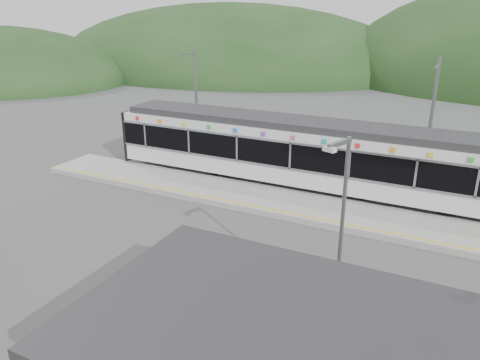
% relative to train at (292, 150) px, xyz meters
% --- Properties ---
extents(ground, '(120.00, 120.00, 0.00)m').
position_rel_train_xyz_m(ground, '(-0.49, -6.00, -2.06)').
color(ground, '#4C4C4F').
rests_on(ground, ground).
extents(hills, '(146.00, 149.00, 26.00)m').
position_rel_train_xyz_m(hills, '(5.69, -0.71, -2.06)').
color(hills, '#1E3D19').
rests_on(hills, ground).
extents(platform, '(26.00, 3.20, 0.30)m').
position_rel_train_xyz_m(platform, '(-0.49, -2.70, -1.91)').
color(platform, '#9E9E99').
rests_on(platform, ground).
extents(yellow_line, '(26.00, 0.10, 0.01)m').
position_rel_train_xyz_m(yellow_line, '(-0.49, -4.00, -1.76)').
color(yellow_line, yellow).
rests_on(yellow_line, platform).
extents(train, '(20.44, 3.01, 3.74)m').
position_rel_train_xyz_m(train, '(0.00, 0.00, 0.00)').
color(train, black).
rests_on(train, ground).
extents(catenary_mast_west, '(0.18, 1.80, 7.00)m').
position_rel_train_xyz_m(catenary_mast_west, '(-7.49, 2.56, 1.58)').
color(catenary_mast_west, slate).
rests_on(catenary_mast_west, ground).
extents(catenary_mast_east, '(0.18, 1.80, 7.00)m').
position_rel_train_xyz_m(catenary_mast_east, '(6.51, 2.56, 1.58)').
color(catenary_mast_east, slate).
rests_on(catenary_mast_east, ground).
extents(lamp_post, '(0.45, 1.09, 5.89)m').
position_rel_train_xyz_m(lamp_post, '(5.37, -10.29, 1.46)').
color(lamp_post, slate).
rests_on(lamp_post, ground).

